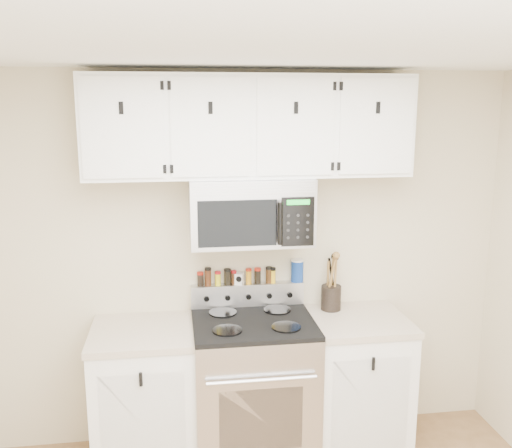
{
  "coord_description": "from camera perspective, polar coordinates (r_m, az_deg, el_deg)",
  "views": [
    {
      "loc": [
        -0.47,
        -1.92,
        2.29
      ],
      "look_at": [
        0.02,
        1.45,
        1.56
      ],
      "focal_mm": 40.0,
      "sensor_mm": 36.0,
      "label": 1
    }
  ],
  "objects": [
    {
      "name": "spice_jar_6",
      "position": [
        3.84,
        0.16,
        -5.18
      ],
      "size": [
        0.04,
        0.04,
        0.11
      ],
      "color": "black",
      "rests_on": "range"
    },
    {
      "name": "spice_jar_7",
      "position": [
        3.85,
        1.31,
        -5.09
      ],
      "size": [
        0.04,
        0.04,
        0.11
      ],
      "color": "#432710",
      "rests_on": "range"
    },
    {
      "name": "kitchen_timer",
      "position": [
        3.83,
        -1.77,
        -5.48
      ],
      "size": [
        0.08,
        0.08,
        0.08
      ],
      "primitive_type": "cube",
      "rotation": [
        0.0,
        0.0,
        -0.41
      ],
      "color": "white",
      "rests_on": "range"
    },
    {
      "name": "spice_jar_3",
      "position": [
        3.82,
        -2.87,
        -5.28
      ],
      "size": [
        0.05,
        0.05,
        0.11
      ],
      "color": "black",
      "rests_on": "range"
    },
    {
      "name": "spice_jar_1",
      "position": [
        3.81,
        -4.82,
        -5.26
      ],
      "size": [
        0.04,
        0.04,
        0.12
      ],
      "color": "#452210",
      "rests_on": "range"
    },
    {
      "name": "range",
      "position": [
        3.83,
        -0.25,
        -16.05
      ],
      "size": [
        0.76,
        0.65,
        1.1
      ],
      "color": "#B7B7BA",
      "rests_on": "floor"
    },
    {
      "name": "base_cabinet_left",
      "position": [
        3.84,
        -11.01,
        -16.65
      ],
      "size": [
        0.64,
        0.62,
        0.92
      ],
      "color": "white",
      "rests_on": "floor"
    },
    {
      "name": "spice_jar_2",
      "position": [
        3.81,
        -3.83,
        -5.43
      ],
      "size": [
        0.04,
        0.04,
        0.09
      ],
      "color": "yellow",
      "rests_on": "range"
    },
    {
      "name": "base_cabinet_right",
      "position": [
        4.01,
        9.89,
        -15.33
      ],
      "size": [
        0.64,
        0.62,
        0.92
      ],
      "color": "white",
      "rests_on": "floor"
    },
    {
      "name": "microwave",
      "position": [
        3.57,
        -0.55,
        1.36
      ],
      "size": [
        0.76,
        0.44,
        0.42
      ],
      "color": "#9E9EA3",
      "rests_on": "back_wall"
    },
    {
      "name": "back_wall",
      "position": [
        3.84,
        -0.93,
        -3.69
      ],
      "size": [
        3.5,
        0.01,
        2.5
      ],
      "primitive_type": "cube",
      "color": "#C0B590",
      "rests_on": "floor"
    },
    {
      "name": "salt_canister",
      "position": [
        3.88,
        4.14,
        -4.66
      ],
      "size": [
        0.08,
        0.08,
        0.15
      ],
      "color": "navy",
      "rests_on": "range"
    },
    {
      "name": "ceiling",
      "position": [
        1.99,
        5.75,
        17.89
      ],
      "size": [
        3.5,
        3.5,
        0.01
      ],
      "primitive_type": "cube",
      "color": "white",
      "rests_on": "back_wall"
    },
    {
      "name": "spice_jar_8",
      "position": [
        3.86,
        1.67,
        -5.13
      ],
      "size": [
        0.04,
        0.04,
        0.1
      ],
      "color": "yellow",
      "rests_on": "range"
    },
    {
      "name": "spice_jar_4",
      "position": [
        3.82,
        -2.22,
        -5.35
      ],
      "size": [
        0.04,
        0.04,
        0.1
      ],
      "color": "#3B200E",
      "rests_on": "range"
    },
    {
      "name": "spice_jar_5",
      "position": [
        3.83,
        -0.73,
        -5.22
      ],
      "size": [
        0.04,
        0.04,
        0.11
      ],
      "color": "#C38516",
      "rests_on": "range"
    },
    {
      "name": "spice_jar_0",
      "position": [
        3.81,
        -5.59,
        -5.48
      ],
      "size": [
        0.04,
        0.04,
        0.09
      ],
      "color": "black",
      "rests_on": "range"
    },
    {
      "name": "utensil_crock",
      "position": [
        3.9,
        7.52,
        -7.12
      ],
      "size": [
        0.13,
        0.13,
        0.39
      ],
      "color": "black",
      "rests_on": "base_cabinet_right"
    },
    {
      "name": "upper_cabinets",
      "position": [
        3.53,
        -0.63,
        9.76
      ],
      "size": [
        2.0,
        0.35,
        0.62
      ],
      "color": "white",
      "rests_on": "back_wall"
    }
  ]
}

